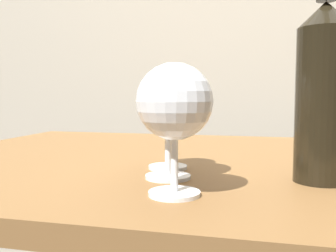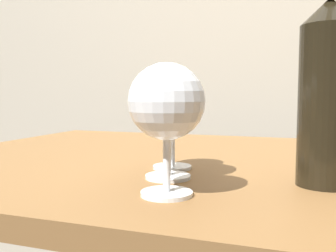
# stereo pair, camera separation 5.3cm
# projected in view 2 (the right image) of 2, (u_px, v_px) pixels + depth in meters

# --- Properties ---
(dining_table) EXTENTS (1.15, 0.79, 0.72)m
(dining_table) POSITION_uv_depth(u_px,v_px,m) (221.00, 213.00, 0.71)
(dining_table) COLOR brown
(dining_table) RESTS_ON ground_plane
(wine_glass_pinot) EXTENTS (0.09, 0.09, 0.16)m
(wine_glass_pinot) POSITION_uv_depth(u_px,v_px,m) (167.00, 103.00, 0.44)
(wine_glass_pinot) COLOR white
(wine_glass_pinot) RESTS_ON dining_table
(wine_glass_port) EXTENTS (0.09, 0.09, 0.16)m
(wine_glass_port) POSITION_uv_depth(u_px,v_px,m) (168.00, 105.00, 0.53)
(wine_glass_port) COLOR white
(wine_glass_port) RESTS_ON dining_table
(wine_glass_cabernet) EXTENTS (0.08, 0.08, 0.13)m
(wine_glass_cabernet) POSITION_uv_depth(u_px,v_px,m) (172.00, 116.00, 0.60)
(wine_glass_cabernet) COLOR white
(wine_glass_cabernet) RESTS_ON dining_table
(wine_bottle) EXTENTS (0.07, 0.07, 0.34)m
(wine_bottle) POSITION_uv_depth(u_px,v_px,m) (327.00, 87.00, 0.49)
(wine_bottle) COLOR black
(wine_bottle) RESTS_ON dining_table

